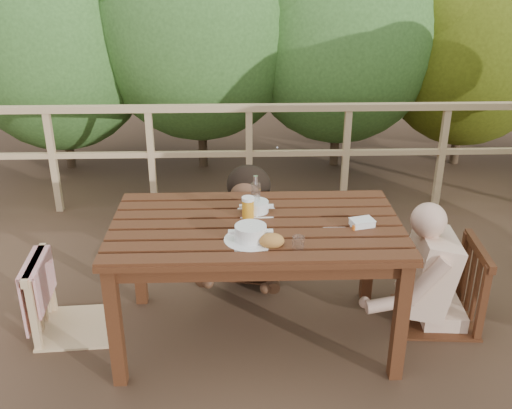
{
  "coord_description": "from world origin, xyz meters",
  "views": [
    {
      "loc": [
        -0.1,
        -3.07,
        2.29
      ],
      "look_at": [
        0.0,
        0.05,
        0.9
      ],
      "focal_mm": 40.63,
      "sensor_mm": 36.0,
      "label": 1
    }
  ],
  "objects_px": {
    "butter_tub": "(362,224)",
    "chair_right": "(444,250)",
    "diner_right": "(452,226)",
    "soup_far": "(256,208)",
    "chair_far": "(253,223)",
    "table": "(256,282)",
    "bottle": "(256,195)",
    "bread_roll": "(272,241)",
    "woman": "(253,186)",
    "chair_left": "(69,263)",
    "beer_glass": "(248,209)",
    "tumbler": "(298,243)",
    "soup_near": "(251,234)"
  },
  "relations": [
    {
      "from": "butter_tub",
      "to": "chair_right",
      "type": "bearing_deg",
      "value": 5.42
    },
    {
      "from": "diner_right",
      "to": "soup_far",
      "type": "bearing_deg",
      "value": 94.05
    },
    {
      "from": "chair_far",
      "to": "chair_right",
      "type": "distance_m",
      "value": 1.38
    },
    {
      "from": "table",
      "to": "bottle",
      "type": "xyz_separation_m",
      "value": [
        0.0,
        0.16,
        0.52
      ]
    },
    {
      "from": "bottle",
      "to": "bread_roll",
      "type": "bearing_deg",
      "value": -80.82
    },
    {
      "from": "chair_far",
      "to": "woman",
      "type": "height_order",
      "value": "woman"
    },
    {
      "from": "chair_left",
      "to": "butter_tub",
      "type": "xyz_separation_m",
      "value": [
        1.78,
        -0.18,
        0.33
      ]
    },
    {
      "from": "woman",
      "to": "bottle",
      "type": "xyz_separation_m",
      "value": [
        -0.0,
        -0.67,
        0.22
      ]
    },
    {
      "from": "soup_far",
      "to": "bottle",
      "type": "xyz_separation_m",
      "value": [
        -0.0,
        0.01,
        0.08
      ]
    },
    {
      "from": "beer_glass",
      "to": "tumbler",
      "type": "xyz_separation_m",
      "value": [
        0.26,
        -0.39,
        -0.03
      ]
    },
    {
      "from": "diner_right",
      "to": "beer_glass",
      "type": "bearing_deg",
      "value": 97.71
    },
    {
      "from": "chair_right",
      "to": "bread_roll",
      "type": "bearing_deg",
      "value": -64.69
    },
    {
      "from": "bread_roll",
      "to": "butter_tub",
      "type": "relative_size",
      "value": 1.04
    },
    {
      "from": "table",
      "to": "chair_far",
      "type": "distance_m",
      "value": 0.81
    },
    {
      "from": "chair_left",
      "to": "tumbler",
      "type": "xyz_separation_m",
      "value": [
        1.38,
        -0.43,
        0.34
      ]
    },
    {
      "from": "diner_right",
      "to": "tumbler",
      "type": "relative_size",
      "value": 17.78
    },
    {
      "from": "chair_far",
      "to": "diner_right",
      "type": "bearing_deg",
      "value": -16.67
    },
    {
      "from": "chair_left",
      "to": "chair_far",
      "type": "bearing_deg",
      "value": -62.87
    },
    {
      "from": "beer_glass",
      "to": "bottle",
      "type": "height_order",
      "value": "bottle"
    },
    {
      "from": "soup_near",
      "to": "beer_glass",
      "type": "xyz_separation_m",
      "value": [
        -0.01,
        0.29,
        0.02
      ]
    },
    {
      "from": "soup_far",
      "to": "beer_glass",
      "type": "relative_size",
      "value": 1.72
    },
    {
      "from": "chair_left",
      "to": "bottle",
      "type": "bearing_deg",
      "value": -91.28
    },
    {
      "from": "table",
      "to": "soup_near",
      "type": "relative_size",
      "value": 5.73
    },
    {
      "from": "chair_far",
      "to": "butter_tub",
      "type": "height_order",
      "value": "butter_tub"
    },
    {
      "from": "chair_right",
      "to": "beer_glass",
      "type": "bearing_deg",
      "value": -82.21
    },
    {
      "from": "chair_far",
      "to": "diner_right",
      "type": "distance_m",
      "value": 1.43
    },
    {
      "from": "soup_near",
      "to": "bread_roll",
      "type": "bearing_deg",
      "value": -32.27
    },
    {
      "from": "soup_near",
      "to": "butter_tub",
      "type": "height_order",
      "value": "soup_near"
    },
    {
      "from": "table",
      "to": "soup_far",
      "type": "distance_m",
      "value": 0.46
    },
    {
      "from": "butter_tub",
      "to": "table",
      "type": "bearing_deg",
      "value": 159.47
    },
    {
      "from": "woman",
      "to": "soup_far",
      "type": "bearing_deg",
      "value": 101.87
    },
    {
      "from": "table",
      "to": "diner_right",
      "type": "xyz_separation_m",
      "value": [
        1.23,
        0.15,
        0.3
      ]
    },
    {
      "from": "soup_near",
      "to": "butter_tub",
      "type": "relative_size",
      "value": 2.23
    },
    {
      "from": "soup_near",
      "to": "bread_roll",
      "type": "relative_size",
      "value": 2.15
    },
    {
      "from": "bottle",
      "to": "butter_tub",
      "type": "bearing_deg",
      "value": -20.62
    },
    {
      "from": "soup_near",
      "to": "woman",
      "type": "bearing_deg",
      "value": 87.66
    },
    {
      "from": "beer_glass",
      "to": "tumbler",
      "type": "height_order",
      "value": "beer_glass"
    },
    {
      "from": "table",
      "to": "chair_far",
      "type": "height_order",
      "value": "chair_far"
    },
    {
      "from": "chair_far",
      "to": "woman",
      "type": "relative_size",
      "value": 0.59
    },
    {
      "from": "diner_right",
      "to": "bread_roll",
      "type": "bearing_deg",
      "value": 114.82
    },
    {
      "from": "chair_left",
      "to": "chair_far",
      "type": "height_order",
      "value": "chair_left"
    },
    {
      "from": "soup_near",
      "to": "chair_left",
      "type": "bearing_deg",
      "value": 163.74
    },
    {
      "from": "chair_left",
      "to": "woman",
      "type": "xyz_separation_m",
      "value": [
        1.17,
        0.72,
        0.21
      ]
    },
    {
      "from": "table",
      "to": "diner_right",
      "type": "height_order",
      "value": "diner_right"
    },
    {
      "from": "bread_roll",
      "to": "butter_tub",
      "type": "height_order",
      "value": "bread_roll"
    },
    {
      "from": "bread_roll",
      "to": "soup_far",
      "type": "bearing_deg",
      "value": 98.85
    },
    {
      "from": "soup_far",
      "to": "bread_roll",
      "type": "bearing_deg",
      "value": -81.15
    },
    {
      "from": "bread_roll",
      "to": "chair_right",
      "type": "bearing_deg",
      "value": 20.93
    },
    {
      "from": "woman",
      "to": "table",
      "type": "bearing_deg",
      "value": 101.46
    },
    {
      "from": "butter_tub",
      "to": "chair_left",
      "type": "bearing_deg",
      "value": 159.76
    }
  ]
}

